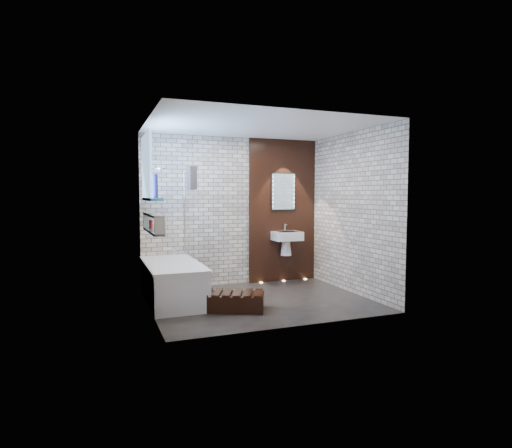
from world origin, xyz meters
name	(u,v)px	position (x,y,z in m)	size (l,w,h in m)	color
ground	(260,301)	(0.00, 0.00, 0.00)	(3.20, 3.20, 0.00)	black
room_shell	(260,215)	(0.00, 0.00, 1.30)	(3.24, 3.20, 2.60)	gray
walnut_panel	(282,211)	(0.95, 1.27, 1.30)	(1.30, 0.06, 2.60)	black
clerestory_window	(148,173)	(-1.57, 0.35, 1.90)	(0.18, 1.00, 0.94)	#7FADE0
display_niche	(153,223)	(-1.53, 0.15, 1.20)	(0.14, 1.30, 0.26)	teal
bathtub	(172,282)	(-1.22, 0.45, 0.29)	(0.79, 1.74, 0.70)	white
bath_screen	(189,214)	(-0.87, 0.89, 1.28)	(0.01, 0.78, 1.40)	white
towel	(192,178)	(-0.87, 0.66, 1.85)	(0.10, 0.27, 0.36)	black
shower_head	(161,169)	(-1.30, 0.95, 2.00)	(0.18, 0.18, 0.02)	silver
washbasin	(287,239)	(0.95, 1.07, 0.79)	(0.50, 0.36, 0.58)	white
led_mirror	(283,192)	(0.95, 1.23, 1.65)	(0.50, 0.02, 0.70)	black
walnut_step	(228,302)	(-0.59, -0.30, 0.11)	(1.00, 0.45, 0.22)	black
niche_bottles	(154,226)	(-1.53, 0.07, 1.16)	(0.05, 0.73, 0.13)	maroon
sill_vases	(155,186)	(-1.50, 0.13, 1.71)	(0.08, 0.08, 0.33)	#131233
floor_uplights	(284,281)	(0.95, 1.20, 0.01)	(0.96, 0.06, 0.01)	#FFD899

